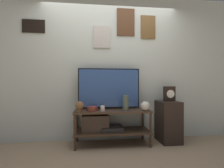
% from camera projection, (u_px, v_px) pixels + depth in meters
% --- Properties ---
extents(ground_plane, '(12.00, 12.00, 0.00)m').
position_uv_depth(ground_plane, '(114.00, 151.00, 2.71)').
color(ground_plane, '#997F60').
extents(wall_back, '(6.40, 0.08, 2.70)m').
position_uv_depth(wall_back, '(110.00, 67.00, 3.28)').
color(wall_back, beige).
rests_on(wall_back, ground_plane).
extents(media_console, '(1.28, 0.49, 0.59)m').
position_uv_depth(media_console, '(106.00, 123.00, 2.98)').
color(media_console, '#422D1E').
rests_on(media_console, ground_plane).
extents(television, '(1.08, 0.05, 0.72)m').
position_uv_depth(television, '(109.00, 88.00, 3.09)').
color(television, black).
rests_on(television, media_console).
extents(vase_tall_ceramic, '(0.10, 0.10, 0.26)m').
position_uv_depth(vase_tall_ceramic, '(126.00, 103.00, 2.89)').
color(vase_tall_ceramic, '#4C5647').
rests_on(vase_tall_ceramic, media_console).
extents(vase_round_glass, '(0.16, 0.16, 0.16)m').
position_uv_depth(vase_round_glass, '(145.00, 106.00, 2.90)').
color(vase_round_glass, beige).
rests_on(vase_round_glass, media_console).
extents(vase_wide_bowl, '(0.17, 0.17, 0.08)m').
position_uv_depth(vase_wide_bowl, '(92.00, 109.00, 2.87)').
color(vase_wide_bowl, brown).
rests_on(vase_wide_bowl, media_console).
extents(candle_jar, '(0.07, 0.07, 0.09)m').
position_uv_depth(candle_jar, '(102.00, 108.00, 2.88)').
color(candle_jar, silver).
rests_on(candle_jar, media_console).
extents(decorative_bust, '(0.13, 0.13, 0.17)m').
position_uv_depth(decorative_bust, '(80.00, 106.00, 2.73)').
color(decorative_bust, brown).
rests_on(decorative_bust, media_console).
extents(side_table, '(0.35, 0.45, 0.72)m').
position_uv_depth(side_table, '(168.00, 121.00, 3.13)').
color(side_table, black).
rests_on(side_table, ground_plane).
extents(mantel_clock, '(0.19, 0.11, 0.27)m').
position_uv_depth(mantel_clock, '(169.00, 94.00, 3.14)').
color(mantel_clock, black).
rests_on(mantel_clock, side_table).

